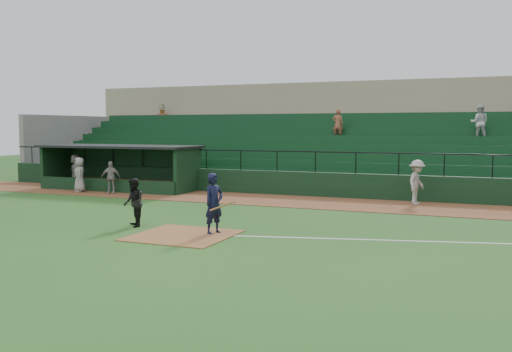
% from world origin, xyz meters
% --- Properties ---
extents(ground, '(90.00, 90.00, 0.00)m').
position_xyz_m(ground, '(0.00, 0.00, 0.00)').
color(ground, '#23521A').
rests_on(ground, ground).
extents(warning_track, '(40.00, 4.00, 0.03)m').
position_xyz_m(warning_track, '(0.00, 8.00, 0.01)').
color(warning_track, brown).
rests_on(warning_track, ground).
extents(home_plate_dirt, '(3.00, 3.00, 0.03)m').
position_xyz_m(home_plate_dirt, '(0.00, -1.00, 0.01)').
color(home_plate_dirt, brown).
rests_on(home_plate_dirt, ground).
extents(foul_line, '(17.49, 4.44, 0.01)m').
position_xyz_m(foul_line, '(8.00, 1.20, 0.01)').
color(foul_line, white).
rests_on(foul_line, ground).
extents(stadium_structure, '(38.00, 13.08, 6.40)m').
position_xyz_m(stadium_structure, '(0.00, 16.46, 2.30)').
color(stadium_structure, black).
rests_on(stadium_structure, ground).
extents(dugout, '(8.90, 3.20, 2.42)m').
position_xyz_m(dugout, '(-9.75, 9.56, 1.33)').
color(dugout, black).
rests_on(dugout, ground).
extents(batter_at_plate, '(1.14, 0.83, 1.95)m').
position_xyz_m(batter_at_plate, '(0.77, -0.36, 0.98)').
color(batter_at_plate, black).
rests_on(batter_at_plate, ground).
extents(umpire, '(1.02, 1.02, 1.67)m').
position_xyz_m(umpire, '(-2.35, -0.26, 0.84)').
color(umpire, black).
rests_on(umpire, ground).
extents(runner, '(1.00, 1.39, 1.95)m').
position_xyz_m(runner, '(5.96, 9.03, 1.00)').
color(runner, '#AAA39F').
rests_on(runner, warning_track).
extents(dugout_player_a, '(1.04, 0.77, 1.64)m').
position_xyz_m(dugout_player_a, '(-8.96, 7.26, 0.85)').
color(dugout_player_a, '#9A9590').
rests_on(dugout_player_a, warning_track).
extents(dugout_player_b, '(1.02, 1.04, 1.80)m').
position_xyz_m(dugout_player_b, '(-10.86, 7.17, 0.93)').
color(dugout_player_b, gray).
rests_on(dugout_player_b, warning_track).
extents(dugout_player_c, '(1.73, 1.52, 1.90)m').
position_xyz_m(dugout_player_c, '(-12.22, 8.51, 0.98)').
color(dugout_player_c, '#9C9792').
rests_on(dugout_player_c, warning_track).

